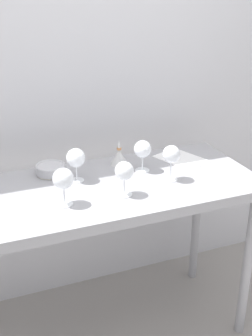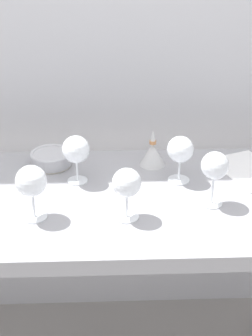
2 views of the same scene
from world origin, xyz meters
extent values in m
cube|color=silver|center=(0.00, 0.49, 1.30)|extent=(3.80, 0.04, 2.60)
cube|color=#98989D|center=(0.00, 0.00, 0.88)|extent=(1.40, 0.64, 0.04)
cube|color=#98989D|center=(0.00, -0.33, 0.88)|extent=(1.40, 0.01, 0.05)
cylinder|color=white|center=(-0.26, -0.12, 0.90)|extent=(0.07, 0.07, 0.00)
cylinder|color=white|center=(-0.26, -0.12, 0.94)|extent=(0.01, 0.01, 0.08)
sphere|color=white|center=(-0.26, -0.12, 1.02)|extent=(0.09, 0.09, 0.09)
cylinder|color=maroon|center=(-0.26, -0.12, 1.01)|extent=(0.06, 0.06, 0.02)
cylinder|color=white|center=(0.27, -0.07, 0.90)|extent=(0.07, 0.07, 0.00)
cylinder|color=white|center=(0.27, -0.07, 0.95)|extent=(0.01, 0.01, 0.09)
sphere|color=white|center=(0.27, -0.07, 1.03)|extent=(0.08, 0.08, 0.08)
cylinder|color=maroon|center=(0.27, -0.07, 1.02)|extent=(0.06, 0.06, 0.02)
cylinder|color=white|center=(-0.15, 0.09, 0.90)|extent=(0.07, 0.07, 0.00)
cylinder|color=white|center=(-0.15, 0.09, 0.94)|extent=(0.01, 0.01, 0.08)
sphere|color=white|center=(-0.15, 0.09, 1.02)|extent=(0.09, 0.09, 0.09)
cylinder|color=maroon|center=(-0.15, 0.09, 1.00)|extent=(0.06, 0.06, 0.03)
cylinder|color=white|center=(0.01, -0.13, 0.90)|extent=(0.07, 0.07, 0.00)
cylinder|color=white|center=(0.01, -0.13, 0.94)|extent=(0.01, 0.01, 0.08)
sphere|color=white|center=(0.01, -0.13, 1.02)|extent=(0.08, 0.08, 0.08)
cylinder|color=maroon|center=(0.01, -0.13, 1.00)|extent=(0.06, 0.06, 0.02)
cylinder|color=white|center=(0.19, 0.08, 0.90)|extent=(0.07, 0.07, 0.00)
cylinder|color=white|center=(0.19, 0.08, 0.94)|extent=(0.01, 0.01, 0.07)
sphere|color=white|center=(0.19, 0.08, 1.02)|extent=(0.09, 0.09, 0.09)
cylinder|color=maroon|center=(0.19, 0.08, 1.00)|extent=(0.06, 0.06, 0.03)
cube|color=white|center=(0.45, 0.14, 0.90)|extent=(0.26, 0.31, 0.00)
cylinder|color=beige|center=(-0.25, 0.21, 0.90)|extent=(0.14, 0.14, 0.01)
cylinder|color=#B7B7BC|center=(-0.25, 0.21, 0.93)|extent=(0.14, 0.14, 0.04)
torus|color=#B7B7BC|center=(-0.25, 0.21, 0.95)|extent=(0.15, 0.15, 0.01)
cone|color=silver|center=(0.11, 0.20, 0.94)|extent=(0.09, 0.09, 0.08)
cylinder|color=#C17F4C|center=(0.11, 0.20, 0.99)|extent=(0.02, 0.02, 0.01)
cone|color=silver|center=(0.11, 0.20, 1.01)|extent=(0.02, 0.02, 0.04)
camera|label=1|loc=(-0.64, -1.78, 1.81)|focal=47.43mm
camera|label=2|loc=(-0.04, -1.32, 1.69)|focal=51.39mm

